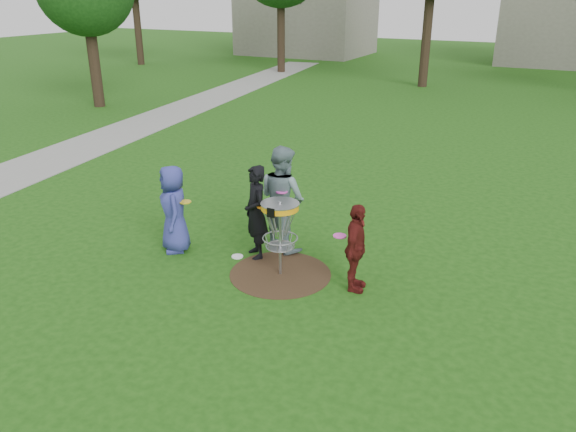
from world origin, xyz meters
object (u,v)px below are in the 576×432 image
at_px(player_blue, 174,209).
at_px(player_grey, 282,198).
at_px(player_black, 256,212).
at_px(player_maroon, 356,248).
at_px(disc_golf_basket, 280,221).

relative_size(player_blue, player_grey, 0.83).
bearing_deg(player_grey, player_black, 89.08).
relative_size(player_blue, player_black, 0.95).
relative_size(player_grey, player_maroon, 1.34).
xyz_separation_m(player_blue, player_black, (1.51, 0.46, 0.04)).
xyz_separation_m(player_maroon, disc_golf_basket, (-1.35, -0.09, 0.26)).
distance_m(player_blue, player_maroon, 3.60).
bearing_deg(player_grey, disc_golf_basket, 137.78).
xyz_separation_m(player_blue, disc_golf_basket, (2.25, 0.02, 0.18)).
relative_size(player_grey, disc_golf_basket, 1.47).
xyz_separation_m(player_grey, player_maroon, (1.84, -0.94, -0.26)).
height_order(player_blue, player_grey, player_grey).
bearing_deg(player_maroon, player_black, 71.37).
height_order(player_grey, player_maroon, player_grey).
bearing_deg(disc_golf_basket, player_blue, -179.57).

